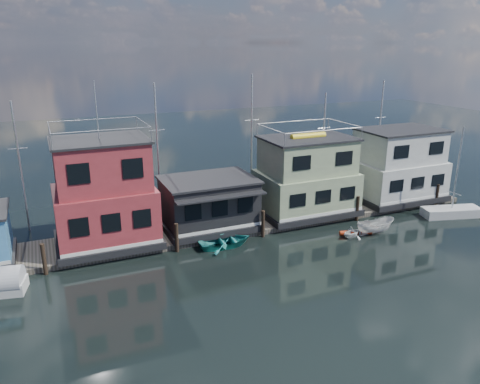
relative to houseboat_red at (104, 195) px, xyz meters
name	(u,v)px	position (x,y,z in m)	size (l,w,h in m)	color
ground	(285,301)	(8.50, -12.00, -4.10)	(160.00, 160.00, 0.00)	black
dock	(215,228)	(8.50, 0.00, -3.90)	(48.00, 5.00, 0.40)	#595147
houseboat_red	(104,195)	(0.00, 0.00, 0.00)	(7.40, 5.90, 11.86)	black
houseboat_dark	(209,203)	(8.00, -0.02, -1.69)	(7.40, 6.10, 4.06)	black
houseboat_green	(306,177)	(17.00, 0.00, -0.55)	(8.40, 5.90, 7.03)	black
houseboat_white	(398,166)	(27.00, 0.00, -0.57)	(8.40, 5.90, 6.66)	black
pilings	(224,230)	(8.17, -2.80, -3.00)	(42.28, 0.28, 2.20)	#2D2116
background_masts	(239,145)	(13.26, 6.00, 1.45)	(36.40, 0.16, 12.00)	silver
dinghy_teal	(225,241)	(8.11, -3.32, -3.69)	(2.88, 4.03, 0.83)	teal
motorboat	(375,226)	(20.01, -5.82, -3.46)	(1.25, 3.32, 1.28)	silver
dinghy_white	(352,232)	(17.85, -5.72, -3.62)	(1.57, 1.82, 0.96)	white
day_sailer	(451,211)	(28.84, -5.24, -3.65)	(5.35, 2.97, 8.03)	silver
red_kayak	(356,233)	(18.49, -5.39, -3.91)	(0.38, 0.38, 2.62)	#B93313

